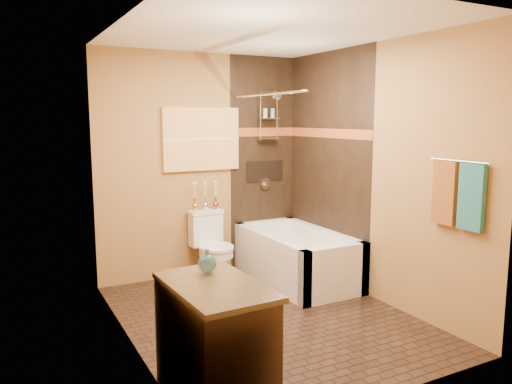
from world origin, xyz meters
TOP-DOWN VIEW (x-y plane):
  - floor at (0.00, 0.00)m, footprint 3.00×3.00m
  - wall_left at (-1.20, 0.00)m, footprint 0.02×3.00m
  - wall_right at (1.20, 0.00)m, footprint 0.02×3.00m
  - wall_back at (0.00, 1.50)m, footprint 2.40×0.02m
  - wall_front at (0.00, -1.50)m, footprint 2.40×0.02m
  - ceiling at (0.00, 0.00)m, footprint 3.00×3.00m
  - alcove_tile_back at (0.78, 1.49)m, footprint 0.85×0.01m
  - alcove_tile_right at (1.19, 0.75)m, footprint 0.01×1.50m
  - mosaic_band_back at (0.78, 1.48)m, footprint 0.85×0.01m
  - mosaic_band_right at (1.18, 0.75)m, footprint 0.01×1.50m
  - alcove_niche at (0.80, 1.48)m, footprint 0.50×0.01m
  - shower_fixtures at (0.80, 1.38)m, footprint 0.24×0.33m
  - curtain_rod at (0.40, 0.75)m, footprint 0.03×1.55m
  - towel_bar at (1.15, -1.05)m, footprint 0.02×0.55m
  - towel_teal at (1.16, -1.18)m, footprint 0.05×0.22m
  - towel_rust at (1.16, -0.92)m, footprint 0.05×0.22m
  - sunset_painting at (-0.01, 1.48)m, footprint 0.90×0.04m
  - vanity_mirror at (-1.19, -1.00)m, footprint 0.01×1.00m
  - bathtub at (0.80, 0.75)m, footprint 0.80×1.50m
  - toilet at (-0.01, 1.22)m, footprint 0.39×0.57m
  - vanity at (-0.92, -1.00)m, footprint 0.56×0.88m
  - teal_bottle at (-0.87, -0.77)m, footprint 0.17×0.17m
  - bud_vases at (-0.01, 1.39)m, footprint 0.32×0.07m

SIDE VIEW (x-z plane):
  - floor at x=0.00m, z-range 0.00..0.00m
  - bathtub at x=0.80m, z-range -0.05..0.50m
  - toilet at x=-0.01m, z-range 0.00..0.76m
  - vanity at x=-0.92m, z-range 0.00..0.77m
  - teal_bottle at x=-0.87m, z-range 0.75..0.95m
  - bud_vases at x=-0.01m, z-range 0.77..1.08m
  - alcove_niche at x=0.80m, z-range 1.02..1.27m
  - towel_teal at x=1.16m, z-range 0.92..1.44m
  - towel_rust at x=1.16m, z-range 0.92..1.44m
  - wall_left at x=-1.20m, z-range 0.00..2.50m
  - wall_right at x=1.20m, z-range 0.00..2.50m
  - wall_back at x=0.00m, z-range 0.00..2.50m
  - wall_front at x=0.00m, z-range 0.00..2.50m
  - alcove_tile_back at x=0.78m, z-range 0.00..2.50m
  - alcove_tile_right at x=1.19m, z-range 0.00..2.50m
  - towel_bar at x=1.15m, z-range 1.44..1.46m
  - vanity_mirror at x=-1.19m, z-range 1.05..1.95m
  - sunset_painting at x=-0.01m, z-range 1.20..1.90m
  - mosaic_band_back at x=0.78m, z-range 1.57..1.67m
  - mosaic_band_right at x=1.18m, z-range 1.57..1.67m
  - shower_fixtures at x=0.80m, z-range 1.08..2.25m
  - curtain_rod at x=0.40m, z-range 2.01..2.03m
  - ceiling at x=0.00m, z-range 2.50..2.50m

